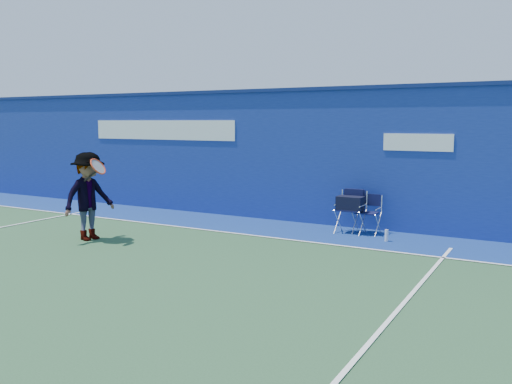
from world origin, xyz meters
The scene contains 8 objects.
ground centered at (0.00, 0.00, 0.00)m, with size 80.00×80.00×0.00m, color #294D2D.
stadium_wall centered at (0.00, 5.20, 1.55)m, with size 24.00×0.50×3.08m.
out_of_bounds_strip centered at (0.00, 4.10, 0.00)m, with size 24.00×1.80×0.01m, color navy.
court_lines centered at (0.00, 0.60, 0.01)m, with size 24.00×12.00×0.01m.
directors_chair_left centered at (2.40, 4.45, 0.39)m, with size 0.54×0.50×0.91m.
directors_chair_right centered at (2.72, 4.55, 0.26)m, with size 0.49×0.44×0.81m.
water_bottle centered at (3.29, 4.01, 0.12)m, with size 0.07×0.07×0.24m, color silver.
tennis_player centered at (-1.88, 1.33, 0.87)m, with size 0.95×1.19×1.73m.
Camera 1 is at (6.11, -6.24, 2.32)m, focal length 38.00 mm.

